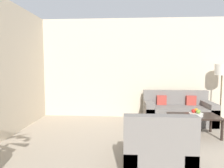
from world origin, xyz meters
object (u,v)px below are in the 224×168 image
at_px(floor_lamp, 222,73).
at_px(orange_fruit, 196,110).
at_px(apple_green, 198,111).
at_px(fruit_bowl, 196,115).
at_px(ottoman, 147,138).
at_px(apple_red, 193,111).
at_px(armchair, 156,154).
at_px(sofa_loveseat, 178,112).
at_px(coffee_table, 194,118).

height_order(floor_lamp, orange_fruit, floor_lamp).
bearing_deg(apple_green, orange_fruit, 90.09).
distance_m(fruit_bowl, apple_green, 0.08).
height_order(apple_green, ottoman, apple_green).
relative_size(floor_lamp, fruit_bowl, 5.40).
relative_size(apple_red, armchair, 0.09).
height_order(sofa_loveseat, coffee_table, sofa_loveseat).
xyz_separation_m(sofa_loveseat, ottoman, (-0.92, -1.63, -0.09)).
relative_size(apple_green, orange_fruit, 1.02).
distance_m(sofa_loveseat, orange_fruit, 0.93).
xyz_separation_m(coffee_table, orange_fruit, (0.05, 0.02, 0.15)).
bearing_deg(ottoman, apple_green, 30.71).
bearing_deg(floor_lamp, ottoman, -138.73).
distance_m(fruit_bowl, apple_red, 0.08).
distance_m(apple_red, armchair, 1.80).
xyz_separation_m(orange_fruit, ottoman, (-1.06, -0.74, -0.33)).
xyz_separation_m(apple_green, orange_fruit, (-0.00, 0.11, -0.00)).
relative_size(sofa_loveseat, floor_lamp, 1.13).
bearing_deg(apple_green, apple_red, 148.67).
relative_size(sofa_loveseat, coffee_table, 1.69).
distance_m(coffee_table, apple_green, 0.18).
bearing_deg(ottoman, sofa_loveseat, 60.48).
bearing_deg(fruit_bowl, apple_red, 160.56).
bearing_deg(ottoman, apple_red, 34.67).
height_order(coffee_table, apple_green, apple_green).
relative_size(apple_green, armchair, 0.10).
xyz_separation_m(floor_lamp, ottoman, (-2.01, -1.77, -1.06)).
relative_size(orange_fruit, ottoman, 0.13).
xyz_separation_m(apple_green, armchair, (-1.04, -1.46, -0.24)).
relative_size(sofa_loveseat, orange_fruit, 20.47).
height_order(apple_green, orange_fruit, apple_green).
height_order(coffee_table, apple_red, apple_red).
relative_size(fruit_bowl, apple_green, 3.30).
distance_m(sofa_loveseat, floor_lamp, 1.47).
bearing_deg(orange_fruit, sofa_loveseat, 98.81).
relative_size(sofa_loveseat, fruit_bowl, 6.08).
bearing_deg(fruit_bowl, floor_lamp, 48.29).
xyz_separation_m(sofa_loveseat, apple_green, (0.14, -1.00, 0.24)).
relative_size(coffee_table, apple_red, 12.65).
distance_m(apple_red, apple_green, 0.09).
bearing_deg(armchair, apple_red, 57.41).
distance_m(sofa_loveseat, apple_green, 1.04).
xyz_separation_m(apple_red, ottoman, (-0.98, -0.68, -0.33)).
xyz_separation_m(fruit_bowl, ottoman, (-1.03, -0.66, -0.26)).
xyz_separation_m(coffee_table, fruit_bowl, (0.02, -0.06, 0.08)).
bearing_deg(fruit_bowl, ottoman, -147.26).
height_order(sofa_loveseat, ottoman, sofa_loveseat).
relative_size(coffee_table, orange_fruit, 12.13).
bearing_deg(sofa_loveseat, floor_lamp, 7.28).
xyz_separation_m(floor_lamp, apple_green, (-0.95, -1.14, -0.73)).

